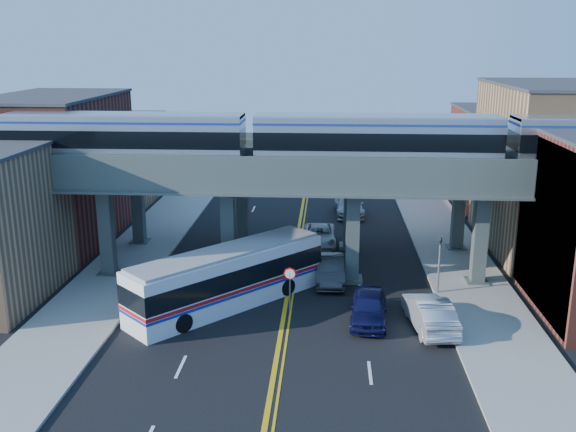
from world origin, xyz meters
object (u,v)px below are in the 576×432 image
(car_parked_curb, at_px, (430,313))
(transit_bus, at_px, (228,278))
(transit_train, at_px, (376,140))
(car_lane_a, at_px, (369,307))
(stop_sign, at_px, (290,282))
(car_lane_b, at_px, (330,270))
(traffic_signal, at_px, (439,259))
(car_lane_c, at_px, (320,236))
(car_lane_d, at_px, (349,205))

(car_parked_curb, bearing_deg, transit_bus, -19.69)
(transit_train, xyz_separation_m, car_lane_a, (-0.54, -6.24, -8.39))
(car_lane_a, bearing_deg, stop_sign, 168.82)
(car_lane_b, bearing_deg, transit_bus, -146.40)
(traffic_signal, bearing_deg, car_lane_c, 127.84)
(stop_sign, height_order, car_lane_a, stop_sign)
(transit_train, bearing_deg, car_lane_a, -94.96)
(car_lane_b, bearing_deg, car_lane_c, 94.88)
(car_lane_b, bearing_deg, car_lane_d, 83.27)
(car_lane_d, bearing_deg, transit_train, -89.30)
(stop_sign, relative_size, car_lane_b, 0.52)
(stop_sign, relative_size, car_parked_curb, 0.49)
(traffic_signal, bearing_deg, car_lane_d, 104.71)
(stop_sign, xyz_separation_m, car_lane_a, (4.45, -1.24, -0.92))
(car_lane_a, distance_m, car_parked_curb, 3.31)
(car_parked_curb, bearing_deg, car_lane_d, -88.47)
(car_lane_a, bearing_deg, car_lane_c, 106.47)
(transit_train, height_order, car_parked_curb, transit_train)
(traffic_signal, xyz_separation_m, car_lane_a, (-4.45, -4.24, -1.47))
(car_lane_a, height_order, car_parked_curb, car_parked_curb)
(transit_bus, height_order, car_parked_curb, transit_bus)
(transit_bus, bearing_deg, car_lane_b, -11.99)
(car_lane_d, bearing_deg, car_lane_c, -107.86)
(stop_sign, xyz_separation_m, car_parked_curb, (7.69, -1.89, -0.88))
(car_lane_c, relative_size, car_lane_d, 0.88)
(transit_train, distance_m, transit_bus, 12.30)
(stop_sign, distance_m, car_lane_a, 4.71)
(transit_train, distance_m, car_parked_curb, 11.15)
(car_lane_a, bearing_deg, car_lane_d, 95.54)
(car_lane_a, relative_size, car_parked_curb, 0.91)
(stop_sign, distance_m, car_lane_c, 12.66)
(car_lane_c, distance_m, car_lane_d, 9.52)
(transit_train, height_order, stop_sign, transit_train)
(car_lane_d, bearing_deg, transit_bus, -112.64)
(stop_sign, height_order, car_lane_c, stop_sign)
(traffic_signal, distance_m, car_parked_curb, 5.23)
(transit_train, height_order, car_lane_a, transit_train)
(traffic_signal, xyz_separation_m, transit_bus, (-12.57, -2.41, -0.62))
(car_lane_a, relative_size, car_lane_d, 0.82)
(car_parked_curb, bearing_deg, transit_train, -75.97)
(transit_train, relative_size, traffic_signal, 11.25)
(stop_sign, distance_m, car_parked_curb, 7.97)
(transit_train, relative_size, car_lane_d, 7.72)
(traffic_signal, xyz_separation_m, car_lane_b, (-6.58, 1.74, -1.47))
(transit_train, bearing_deg, stop_sign, -134.92)
(transit_train, xyz_separation_m, stop_sign, (-4.99, -5.00, -7.46))
(traffic_signal, relative_size, car_parked_curb, 0.76)
(car_lane_d, distance_m, car_parked_curb, 23.90)
(transit_bus, bearing_deg, car_lane_d, 23.37)
(car_lane_b, xyz_separation_m, car_lane_d, (1.66, 16.98, 0.03))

